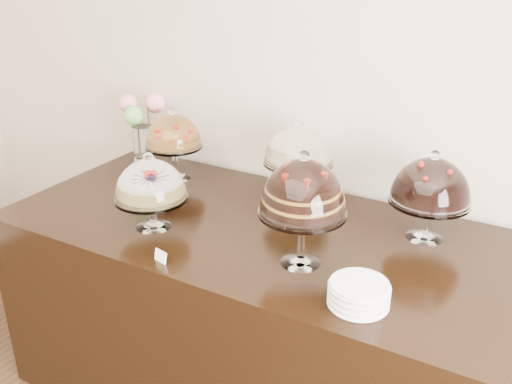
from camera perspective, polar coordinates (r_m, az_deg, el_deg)
The scene contains 10 objects.
wall_back at distance 2.60m, azimuth 9.37°, elevation 12.61°, with size 5.00×0.04×3.00m, color beige.
display_counter at distance 2.61m, azimuth 0.56°, elevation -12.39°, with size 2.20×1.00×0.90m, color black.
cake_stand_sugar_sponge at distance 2.34m, azimuth -10.53°, elevation 0.85°, with size 0.30×0.30×0.33m.
cake_stand_choco_layer at distance 2.00m, azimuth 4.72°, elevation 0.04°, with size 0.32×0.32×0.44m.
cake_stand_cheesecake at distance 2.53m, azimuth 4.28°, elevation 4.30°, with size 0.32×0.32×0.38m.
cake_stand_dark_choco at distance 2.30m, azimuth 17.12°, elevation 0.72°, with size 0.32×0.32×0.37m.
cake_stand_fruit_tart at distance 2.82m, azimuth -8.27°, elevation 5.75°, with size 0.28×0.28×0.36m.
flower_vase at distance 3.07m, azimuth -11.27°, elevation 6.96°, with size 0.28×0.27×0.39m.
plate_stack at distance 1.90m, azimuth 10.24°, elevation -10.03°, with size 0.20×0.20×0.08m.
price_card_left at distance 2.15m, azimuth -9.52°, elevation -6.35°, with size 0.06×0.01×0.04m, color white.
Camera 1 is at (0.89, 0.61, 1.99)m, focal length 40.00 mm.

